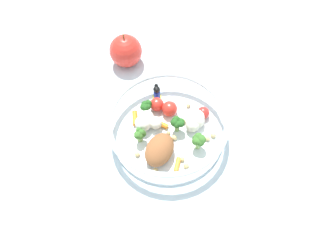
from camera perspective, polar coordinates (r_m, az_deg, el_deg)
name	(u,v)px	position (r m, az deg, el deg)	size (l,w,h in m)	color
ground_plane	(164,137)	(0.69, -0.66, -2.01)	(2.40, 2.40, 0.00)	silver
food_container	(169,127)	(0.67, 0.11, -0.12)	(0.24, 0.24, 0.06)	white
loose_apple	(126,51)	(0.79, -7.36, 12.82)	(0.08, 0.08, 0.09)	red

